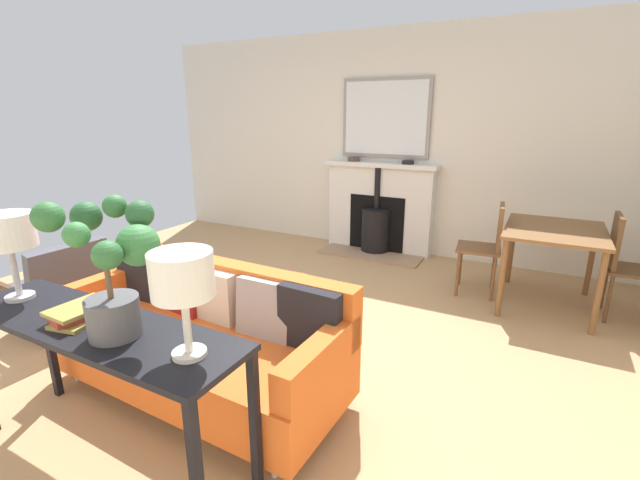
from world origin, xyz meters
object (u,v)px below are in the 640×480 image
Objects in this scene: sofa at (204,338)px; dining_chair_by_back_wall at (624,260)px; armchair_accent at (60,280)px; book_stack at (82,312)px; ottoman at (255,295)px; potted_plant at (112,264)px; fireplace at (379,213)px; dining_chair_near_fireplace at (488,242)px; mantel_bowl_near at (354,159)px; console_table at (97,340)px; dining_table at (554,239)px; mantel_bowl_far at (408,162)px; table_lamp_near_end at (7,234)px; table_lamp_far_end at (182,278)px.

dining_chair_by_back_wall reaches higher than sofa.
book_stack reaches higher than armchair_accent.
sofa is 2.57× the size of ottoman.
potted_plant is (0.77, 1.78, 0.68)m from armchair_accent.
fireplace is 1.66m from dining_chair_near_fireplace.
mantel_bowl_near is 0.10× the size of console_table.
potted_plant reaches higher than dining_table.
fireplace is 9.30× the size of mantel_bowl_near.
mantel_bowl_far is at bearing -128.34° from dining_chair_near_fireplace.
fireplace is 3.10× the size of table_lamp_near_end.
console_table is at bearing -90.00° from table_lamp_far_end.
mantel_bowl_far is 1.52m from dining_chair_near_fireplace.
potted_plant is 2.03× the size of book_stack.
table_lamp_near_end reaches higher than ottoman.
potted_plant is (0.02, 0.82, -0.03)m from table_lamp_near_end.
ottoman is at bearing -60.64° from dining_chair_by_back_wall.
armchair_accent is 2.52× the size of book_stack.
mantel_bowl_near is 0.25× the size of potted_plant.
console_table is at bearing 64.20° from armchair_accent.
dining_chair_by_back_wall is (0.01, 1.08, -0.00)m from dining_chair_near_fireplace.
mantel_bowl_far is 4.09m from table_lamp_near_end.
mantel_bowl_far is 0.48× the size of book_stack.
console_table is 0.47m from potted_plant.
potted_plant is (0.02, 0.22, 0.42)m from console_table.
table_lamp_near_end is 3.75m from dining_chair_near_fireplace.
potted_plant is at bearing 16.61° from ottoman.
fireplace is 1.87× the size of armchair_accent.
fireplace is at bearing -108.78° from dining_chair_by_back_wall.
sofa is 2.81m from dining_chair_near_fireplace.
book_stack is at bearing -5.33° from mantel_bowl_far.
mantel_bowl_far reaches higher than ottoman.
table_lamp_near_end reaches higher than mantel_bowl_near.
potted_plant reaches higher than dining_chair_by_back_wall.
dining_chair_by_back_wall is (-3.14, 2.24, -0.57)m from potted_plant.
dining_chair_near_fireplace reaches higher than console_table.
console_table is 1.61× the size of dining_table.
mantel_bowl_near is 1.05× the size of mantel_bowl_far.
mantel_bowl_near is at bearing -176.30° from ottoman.
sofa is 1.19m from table_lamp_far_end.
mantel_bowl_near reaches higher than ottoman.
armchair_accent is 3.78m from dining_chair_near_fireplace.
table_lamp_near_end is (3.99, -0.18, -0.03)m from mantel_bowl_near.
table_lamp_far_end is (3.99, 1.02, -0.05)m from mantel_bowl_near.
console_table is 0.15m from book_stack.
fireplace is 0.76m from mantel_bowl_near.
dining_chair_by_back_wall is at bearing 140.82° from book_stack.
mantel_bowl_far is 2.42m from dining_chair_by_back_wall.
table_lamp_near_end is at bearing -44.44° from dining_chair_by_back_wall.
potted_plant is 0.67× the size of dining_chair_by_back_wall.
armchair_accent is 1.66× the size of table_lamp_near_end.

